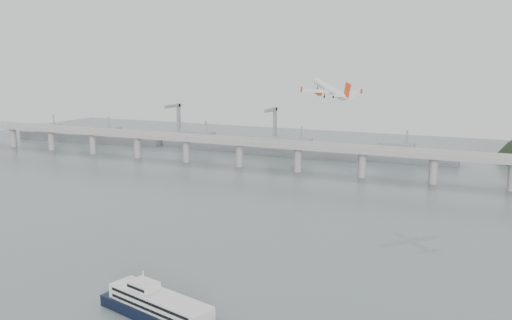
% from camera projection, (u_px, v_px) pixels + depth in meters
% --- Properties ---
extents(ground, '(900.00, 900.00, 0.00)m').
position_uv_depth(ground, '(202.00, 266.00, 226.77)').
color(ground, slate).
rests_on(ground, ground).
extents(bridge, '(800.00, 22.00, 23.90)m').
position_uv_depth(bridge, '(334.00, 152.00, 403.34)').
color(bridge, gray).
rests_on(bridge, ground).
extents(distant_fleet, '(453.00, 60.90, 40.00)m').
position_uv_depth(distant_fleet, '(199.00, 142.00, 525.99)').
color(distant_fleet, slate).
rests_on(distant_fleet, ground).
extents(ferry, '(79.49, 28.68, 15.23)m').
position_uv_depth(ferry, '(160.00, 308.00, 179.40)').
color(ferry, black).
rests_on(ferry, ground).
extents(airliner, '(32.52, 32.31, 12.89)m').
position_uv_depth(airliner, '(330.00, 90.00, 290.77)').
color(airliner, white).
rests_on(airliner, ground).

